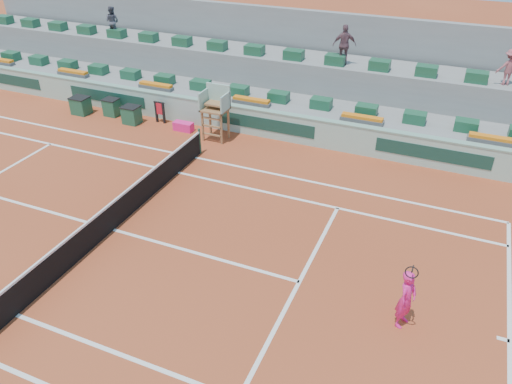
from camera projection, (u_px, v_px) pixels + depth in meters
ground at (113, 230)px, 16.27m from camera, size 90.00×90.00×0.00m
seating_tier_lower at (246, 101)px, 24.32m from camera, size 36.00×4.00×1.20m
seating_tier_upper at (259, 77)px, 25.20m from camera, size 36.00×2.40×2.60m
stadium_back_wall at (271, 51)px, 25.98m from camera, size 36.00×0.40×4.40m
player_bag at (183, 126)px, 22.70m from camera, size 0.91×0.40×0.40m
spectator_left at (112, 21)px, 26.46m from camera, size 0.81×0.66×1.57m
spectator_mid at (344, 45)px, 22.24m from camera, size 1.13×0.75×1.78m
spectator_right at (509, 67)px, 20.06m from camera, size 1.07×0.85×1.45m
court_lines at (113, 230)px, 16.26m from camera, size 23.89×11.09×0.01m
tennis_net at (111, 217)px, 15.99m from camera, size 0.10×11.97×1.10m
advertising_hoarding at (227, 117)px, 22.57m from camera, size 36.00×0.34×1.26m
umpire_chair at (216, 105)px, 21.32m from camera, size 1.10×0.90×2.40m
seat_row_lower at (238, 91)px, 23.18m from camera, size 32.90×0.60×0.44m
seat_row_upper at (254, 50)px, 23.93m from camera, size 32.90×0.60×0.44m
flower_planters at (202, 93)px, 23.10m from camera, size 26.80×0.36×0.28m
drink_cooler_a at (132, 115)px, 23.29m from camera, size 0.78×0.68×0.84m
drink_cooler_b at (112, 107)px, 24.08m from camera, size 0.72×0.62×0.84m
drink_cooler_c at (81, 105)px, 24.27m from camera, size 0.85×0.73×0.84m
towel_rack at (160, 111)px, 23.25m from camera, size 0.56×0.09×1.03m
tennis_player at (406, 299)px, 12.37m from camera, size 0.58×0.92×2.28m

